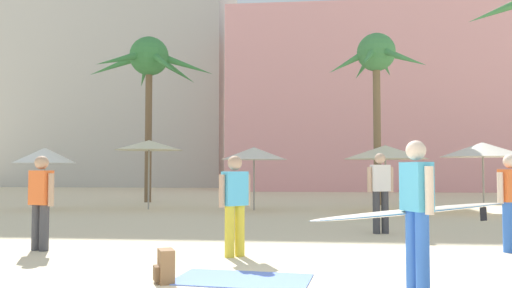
{
  "coord_description": "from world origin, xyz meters",
  "views": [
    {
      "loc": [
        0.64,
        -5.03,
        1.43
      ],
      "look_at": [
        -0.65,
        7.74,
        2.06
      ],
      "focal_mm": 35.7,
      "sensor_mm": 36.0,
      "label": 1
    }
  ],
  "objects_px": {
    "cafe_umbrella_2": "(254,154)",
    "person_near_right": "(235,201)",
    "cafe_umbrella_1": "(483,150)",
    "cafe_umbrella_4": "(149,145)",
    "cafe_umbrella_0": "(385,152)",
    "person_near_left": "(41,199)",
    "palm_tree_far_left": "(377,62)",
    "cafe_umbrella_5": "(45,156)",
    "beach_towel": "(242,279)",
    "backpack": "(165,267)",
    "palm_tree_left": "(150,64)",
    "person_mid_center": "(511,198)",
    "person_mid_right": "(380,189)",
    "person_mid_left": "(415,209)"
  },
  "relations": [
    {
      "from": "palm_tree_left",
      "to": "backpack",
      "type": "relative_size",
      "value": 17.11
    },
    {
      "from": "cafe_umbrella_0",
      "to": "palm_tree_left",
      "type": "bearing_deg",
      "value": 156.94
    },
    {
      "from": "backpack",
      "to": "palm_tree_far_left",
      "type": "bearing_deg",
      "value": -132.4
    },
    {
      "from": "palm_tree_far_left",
      "to": "cafe_umbrella_4",
      "type": "height_order",
      "value": "palm_tree_far_left"
    },
    {
      "from": "cafe_umbrella_0",
      "to": "cafe_umbrella_1",
      "type": "relative_size",
      "value": 1.03
    },
    {
      "from": "cafe_umbrella_0",
      "to": "cafe_umbrella_4",
      "type": "xyz_separation_m",
      "value": [
        -8.22,
        0.26,
        0.28
      ]
    },
    {
      "from": "cafe_umbrella_1",
      "to": "cafe_umbrella_4",
      "type": "bearing_deg",
      "value": 178.46
    },
    {
      "from": "person_near_left",
      "to": "backpack",
      "type": "bearing_deg",
      "value": 73.86
    },
    {
      "from": "cafe_umbrella_0",
      "to": "person_near_left",
      "type": "bearing_deg",
      "value": -129.64
    },
    {
      "from": "cafe_umbrella_0",
      "to": "person_mid_right",
      "type": "height_order",
      "value": "cafe_umbrella_0"
    },
    {
      "from": "cafe_umbrella_2",
      "to": "person_near_right",
      "type": "height_order",
      "value": "cafe_umbrella_2"
    },
    {
      "from": "palm_tree_far_left",
      "to": "beach_towel",
      "type": "xyz_separation_m",
      "value": [
        -3.65,
        -14.1,
        -5.74
      ]
    },
    {
      "from": "cafe_umbrella_1",
      "to": "cafe_umbrella_4",
      "type": "xyz_separation_m",
      "value": [
        -11.35,
        0.3,
        0.21
      ]
    },
    {
      "from": "palm_tree_left",
      "to": "person_near_left",
      "type": "xyz_separation_m",
      "value": [
        2.14,
        -12.81,
        -5.08
      ]
    },
    {
      "from": "palm_tree_left",
      "to": "backpack",
      "type": "distance_m",
      "value": 16.91
    },
    {
      "from": "cafe_umbrella_5",
      "to": "person_mid_right",
      "type": "height_order",
      "value": "cafe_umbrella_5"
    },
    {
      "from": "palm_tree_left",
      "to": "person_mid_right",
      "type": "height_order",
      "value": "palm_tree_left"
    },
    {
      "from": "cafe_umbrella_0",
      "to": "person_mid_left",
      "type": "xyz_separation_m",
      "value": [
        -1.31,
        -10.97,
        -1.05
      ]
    },
    {
      "from": "backpack",
      "to": "person_mid_right",
      "type": "xyz_separation_m",
      "value": [
        3.4,
        5.24,
        0.78
      ]
    },
    {
      "from": "palm_tree_far_left",
      "to": "backpack",
      "type": "distance_m",
      "value": 16.08
    },
    {
      "from": "palm_tree_left",
      "to": "person_near_right",
      "type": "distance_m",
      "value": 15.13
    },
    {
      "from": "cafe_umbrella_4",
      "to": "palm_tree_left",
      "type": "bearing_deg",
      "value": 107.81
    },
    {
      "from": "cafe_umbrella_4",
      "to": "beach_towel",
      "type": "relative_size",
      "value": 1.42
    },
    {
      "from": "cafe_umbrella_4",
      "to": "person_near_left",
      "type": "distance_m",
      "value": 9.21
    },
    {
      "from": "palm_tree_far_left",
      "to": "palm_tree_left",
      "type": "height_order",
      "value": "palm_tree_left"
    },
    {
      "from": "cafe_umbrella_0",
      "to": "cafe_umbrella_5",
      "type": "bearing_deg",
      "value": -178.22
    },
    {
      "from": "cafe_umbrella_5",
      "to": "beach_towel",
      "type": "relative_size",
      "value": 1.26
    },
    {
      "from": "cafe_umbrella_1",
      "to": "cafe_umbrella_2",
      "type": "height_order",
      "value": "cafe_umbrella_1"
    },
    {
      "from": "person_mid_center",
      "to": "backpack",
      "type": "bearing_deg",
      "value": -89.6
    },
    {
      "from": "cafe_umbrella_2",
      "to": "backpack",
      "type": "height_order",
      "value": "cafe_umbrella_2"
    },
    {
      "from": "palm_tree_far_left",
      "to": "cafe_umbrella_0",
      "type": "bearing_deg",
      "value": -93.37
    },
    {
      "from": "cafe_umbrella_1",
      "to": "backpack",
      "type": "distance_m",
      "value": 13.46
    },
    {
      "from": "cafe_umbrella_4",
      "to": "person_near_left",
      "type": "relative_size",
      "value": 1.47
    },
    {
      "from": "beach_towel",
      "to": "person_mid_center",
      "type": "xyz_separation_m",
      "value": [
        4.35,
        2.64,
        0.92
      ]
    },
    {
      "from": "backpack",
      "to": "person_mid_center",
      "type": "distance_m",
      "value": 6.09
    },
    {
      "from": "backpack",
      "to": "person_mid_center",
      "type": "height_order",
      "value": "person_mid_center"
    },
    {
      "from": "cafe_umbrella_5",
      "to": "backpack",
      "type": "relative_size",
      "value": 5.18
    },
    {
      "from": "beach_towel",
      "to": "backpack",
      "type": "relative_size",
      "value": 4.12
    },
    {
      "from": "cafe_umbrella_4",
      "to": "cafe_umbrella_5",
      "type": "height_order",
      "value": "cafe_umbrella_4"
    },
    {
      "from": "backpack",
      "to": "cafe_umbrella_2",
      "type": "bearing_deg",
      "value": -114.41
    },
    {
      "from": "person_mid_left",
      "to": "person_near_left",
      "type": "height_order",
      "value": "person_mid_left"
    },
    {
      "from": "cafe_umbrella_1",
      "to": "backpack",
      "type": "height_order",
      "value": "cafe_umbrella_1"
    },
    {
      "from": "cafe_umbrella_1",
      "to": "person_mid_right",
      "type": "distance_m",
      "value": 7.17
    },
    {
      "from": "cafe_umbrella_2",
      "to": "person_mid_center",
      "type": "bearing_deg",
      "value": -57.3
    },
    {
      "from": "palm_tree_far_left",
      "to": "cafe_umbrella_5",
      "type": "relative_size",
      "value": 3.18
    },
    {
      "from": "cafe_umbrella_0",
      "to": "cafe_umbrella_1",
      "type": "bearing_deg",
      "value": -0.78
    },
    {
      "from": "palm_tree_far_left",
      "to": "person_mid_left",
      "type": "relative_size",
      "value": 2.54
    },
    {
      "from": "cafe_umbrella_5",
      "to": "person_mid_center",
      "type": "height_order",
      "value": "cafe_umbrella_5"
    },
    {
      "from": "beach_towel",
      "to": "cafe_umbrella_4",
      "type": "bearing_deg",
      "value": 113.38
    },
    {
      "from": "cafe_umbrella_4",
      "to": "person_mid_left",
      "type": "distance_m",
      "value": 13.26
    }
  ]
}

